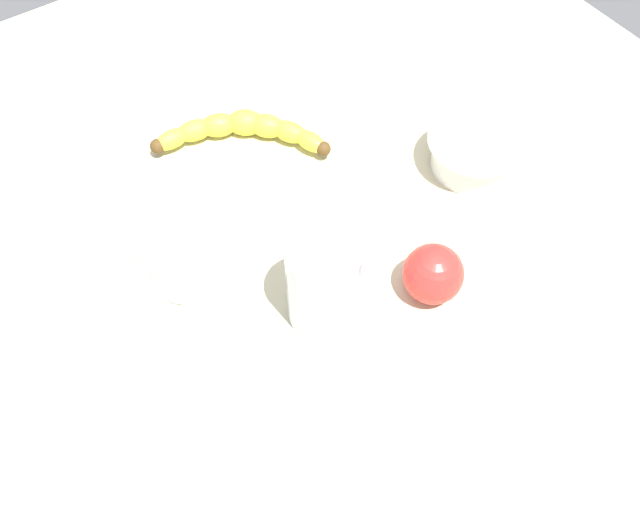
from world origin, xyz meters
TOP-DOWN VIEW (x-y plane):
  - wooden_tabletop at (0.00, 0.00)cm, footprint 120.00×120.00cm
  - banana at (-1.11, 16.69)cm, footprint 20.09×15.32cm
  - smoothie_glass at (-7.33, -11.64)cm, footprint 8.04×8.04cm
  - ceramic_bowl at (21.21, -4.21)cm, footprint 12.40×12.40cm
  - apple_fruit at (4.52, -16.09)cm, footprint 6.98×6.98cm
  - teaspoon at (-20.29, 0.51)cm, footprint 3.94×11.24cm
  - folded_napkin at (-19.04, -22.17)cm, footprint 16.64×16.95cm

SIDE VIEW (x-z plane):
  - wooden_tabletop at x=0.00cm, z-range 0.00..3.00cm
  - folded_napkin at x=-19.04cm, z-range 3.00..3.60cm
  - teaspoon at x=-20.29cm, z-range 3.00..3.80cm
  - banana at x=-1.11cm, z-range 3.00..6.57cm
  - ceramic_bowl at x=21.21cm, z-range 3.51..8.88cm
  - apple_fruit at x=4.52cm, z-range 3.00..9.98cm
  - smoothie_glass at x=-7.33cm, z-range 2.46..15.36cm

